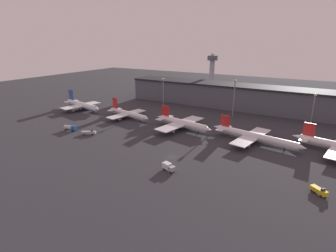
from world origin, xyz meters
TOP-DOWN VIEW (x-y plane):
  - ground at (0.00, 0.00)m, footprint 600.00×600.00m
  - terminal_building at (0.00, 102.63)m, footprint 179.05×23.62m
  - airplane_0 at (-98.47, 38.02)m, footprint 43.38×30.30m
  - airplane_1 at (-55.56, 38.17)m, footprint 38.76×29.61m
  - airplane_2 at (-13.80, 36.12)m, footprint 40.03×36.93m
  - airplane_3 at (27.54, 35.60)m, footprint 48.34×33.60m
  - service_vehicle_0 at (-53.90, 2.06)m, footprint 7.76×5.67m
  - service_vehicle_1 at (57.37, -1.10)m, footprint 5.80×5.21m
  - service_vehicle_2 at (-68.21, 1.57)m, footprint 7.92×3.77m
  - service_vehicle_3 at (5.11, -12.06)m, footprint 6.05×3.93m
  - lamp_post_0 at (-52.19, 78.11)m, footprint 1.80×1.80m
  - lamp_post_1 at (3.36, 78.11)m, footprint 1.80×1.80m
  - lamp_post_2 at (50.55, 78.11)m, footprint 1.80×1.80m
  - control_tower at (-34.59, 133.87)m, footprint 9.00×9.00m

SIDE VIEW (x-z plane):
  - ground at x=0.00m, z-range 0.00..0.00m
  - service_vehicle_0 at x=-53.90m, z-range -0.07..2.65m
  - service_vehicle_1 at x=57.37m, z-range -0.08..2.87m
  - service_vehicle_3 at x=5.11m, z-range 0.19..3.23m
  - service_vehicle_2 at x=-68.21m, z-range 0.24..3.41m
  - airplane_1 at x=-55.56m, z-range -2.95..9.07m
  - airplane_3 at x=27.54m, z-range -2.41..8.93m
  - airplane_2 at x=-13.80m, z-range -2.47..9.68m
  - airplane_0 at x=-98.47m, z-range -3.13..10.60m
  - terminal_building at x=0.00m, z-range 0.05..18.06m
  - lamp_post_2 at x=50.55m, z-range 3.14..23.71m
  - lamp_post_0 at x=-52.19m, z-range 3.26..25.73m
  - lamp_post_1 at x=3.36m, z-range 3.42..28.70m
  - control_tower at x=-34.59m, z-range 3.32..42.86m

